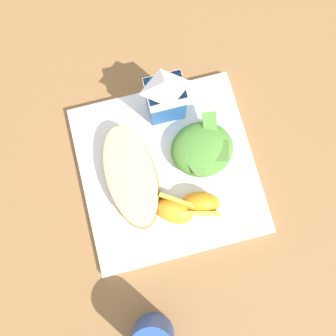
{
  "coord_description": "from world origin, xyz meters",
  "views": [
    {
      "loc": [
        -0.03,
        -0.1,
        0.58
      ],
      "look_at": [
        0.0,
        0.0,
        0.03
      ],
      "focal_mm": 37.48,
      "sensor_mm": 36.0,
      "label": 1
    }
  ],
  "objects": [
    {
      "name": "white_plate",
      "position": [
        0.0,
        0.0,
        0.01
      ],
      "size": [
        0.28,
        0.28,
        0.02
      ],
      "primitive_type": "cube",
      "color": "white",
      "rests_on": "ground"
    },
    {
      "name": "green_salad_pile",
      "position": [
        0.06,
        0.01,
        0.04
      ],
      "size": [
        0.1,
        0.1,
        0.04
      ],
      "color": "#4C8433",
      "rests_on": "white_plate"
    },
    {
      "name": "cheesy_pizza_bread",
      "position": [
        -0.06,
        -0.0,
        0.03
      ],
      "size": [
        0.09,
        0.17,
        0.04
      ],
      "color": "#A87038",
      "rests_on": "white_plate"
    },
    {
      "name": "orange_wedge_front",
      "position": [
        -0.01,
        -0.07,
        0.04
      ],
      "size": [
        0.07,
        0.06,
        0.04
      ],
      "color": "orange",
      "rests_on": "white_plate"
    },
    {
      "name": "orange_wedge_middle",
      "position": [
        0.03,
        -0.07,
        0.04
      ],
      "size": [
        0.07,
        0.05,
        0.04
      ],
      "color": "orange",
      "rests_on": "white_plate"
    },
    {
      "name": "milk_carton",
      "position": [
        0.02,
        0.1,
        0.08
      ],
      "size": [
        0.06,
        0.05,
        0.11
      ],
      "color": "#23569E",
      "rests_on": "white_plate"
    },
    {
      "name": "ground",
      "position": [
        0.0,
        0.0,
        0.0
      ],
      "size": [
        3.0,
        3.0,
        0.0
      ],
      "primitive_type": "plane",
      "color": "olive"
    }
  ]
}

